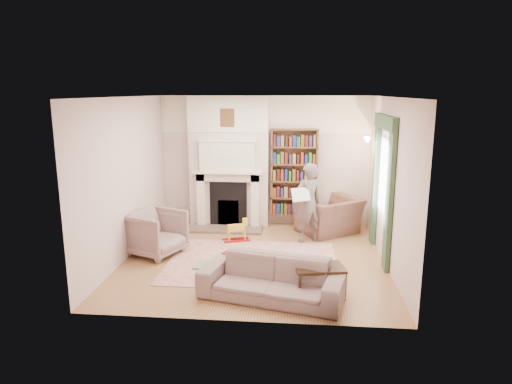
# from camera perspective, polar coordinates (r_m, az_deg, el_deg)

# --- Properties ---
(floor) EXTENTS (4.50, 4.50, 0.00)m
(floor) POSITION_cam_1_polar(r_m,az_deg,el_deg) (8.14, -0.16, -8.31)
(floor) COLOR brown
(floor) RESTS_ON ground
(ceiling) EXTENTS (4.50, 4.50, 0.00)m
(ceiling) POSITION_cam_1_polar(r_m,az_deg,el_deg) (7.61, -0.18, 11.80)
(ceiling) COLOR white
(ceiling) RESTS_ON wall_back
(wall_back) EXTENTS (4.50, 0.00, 4.50)m
(wall_back) POSITION_cam_1_polar(r_m,az_deg,el_deg) (9.96, 1.07, 3.89)
(wall_back) COLOR beige
(wall_back) RESTS_ON floor
(wall_front) EXTENTS (4.50, 0.00, 4.50)m
(wall_front) POSITION_cam_1_polar(r_m,az_deg,el_deg) (5.58, -2.38, -3.05)
(wall_front) COLOR beige
(wall_front) RESTS_ON floor
(wall_left) EXTENTS (0.00, 4.50, 4.50)m
(wall_left) POSITION_cam_1_polar(r_m,az_deg,el_deg) (8.27, -15.88, 1.63)
(wall_left) COLOR beige
(wall_left) RESTS_ON floor
(wall_right) EXTENTS (0.00, 4.50, 4.50)m
(wall_right) POSITION_cam_1_polar(r_m,az_deg,el_deg) (7.87, 16.37, 1.05)
(wall_right) COLOR beige
(wall_right) RESTS_ON floor
(fireplace) EXTENTS (1.70, 0.58, 2.80)m
(fireplace) POSITION_cam_1_polar(r_m,az_deg,el_deg) (9.85, -3.39, 3.70)
(fireplace) COLOR beige
(fireplace) RESTS_ON floor
(bookcase) EXTENTS (1.00, 0.24, 1.85)m
(bookcase) POSITION_cam_1_polar(r_m,az_deg,el_deg) (9.85, 4.78, 2.42)
(bookcase) COLOR brown
(bookcase) RESTS_ON floor
(window) EXTENTS (0.02, 0.90, 1.30)m
(window) POSITION_cam_1_polar(r_m,az_deg,el_deg) (8.24, 15.77, 1.95)
(window) COLOR silver
(window) RESTS_ON wall_right
(curtain_left) EXTENTS (0.07, 0.32, 2.40)m
(curtain_left) POSITION_cam_1_polar(r_m,az_deg,el_deg) (7.61, 16.32, -0.86)
(curtain_left) COLOR #2D462D
(curtain_left) RESTS_ON floor
(curtain_right) EXTENTS (0.07, 0.32, 2.40)m
(curtain_right) POSITION_cam_1_polar(r_m,az_deg,el_deg) (8.96, 14.67, 1.21)
(curtain_right) COLOR #2D462D
(curtain_right) RESTS_ON floor
(pelmet) EXTENTS (0.09, 1.70, 0.24)m
(pelmet) POSITION_cam_1_polar(r_m,az_deg,el_deg) (8.12, 15.85, 8.42)
(pelmet) COLOR #2D462D
(pelmet) RESTS_ON wall_right
(wall_sconce) EXTENTS (0.20, 0.24, 0.24)m
(wall_sconce) POSITION_cam_1_polar(r_m,az_deg,el_deg) (9.22, 13.47, 5.99)
(wall_sconce) COLOR gold
(wall_sconce) RESTS_ON wall_right
(rug) EXTENTS (2.90, 2.23, 0.01)m
(rug) POSITION_cam_1_polar(r_m,az_deg,el_deg) (7.96, -0.45, -8.77)
(rug) COLOR beige
(rug) RESTS_ON floor
(armchair_reading) EXTENTS (1.52, 1.48, 0.75)m
(armchair_reading) POSITION_cam_1_polar(r_m,az_deg,el_deg) (9.56, 9.12, -2.92)
(armchair_reading) COLOR #552E2D
(armchair_reading) RESTS_ON floor
(armchair_left) EXTENTS (1.15, 1.14, 0.80)m
(armchair_left) POSITION_cam_1_polar(r_m,az_deg,el_deg) (8.41, -12.42, -5.03)
(armchair_left) COLOR #A19084
(armchair_left) RESTS_ON floor
(sofa) EXTENTS (2.15, 1.25, 0.59)m
(sofa) POSITION_cam_1_polar(r_m,az_deg,el_deg) (6.57, 1.97, -10.79)
(sofa) COLOR gray
(sofa) RESTS_ON floor
(man_reading) EXTENTS (0.68, 0.60, 1.56)m
(man_reading) POSITION_cam_1_polar(r_m,az_deg,el_deg) (8.86, 6.55, -1.36)
(man_reading) COLOR #5F504C
(man_reading) RESTS_ON floor
(newspaper) EXTENTS (0.38, 0.27, 0.25)m
(newspaper) POSITION_cam_1_polar(r_m,az_deg,el_deg) (8.62, 5.61, -0.32)
(newspaper) COLOR white
(newspaper) RESTS_ON man_reading
(coffee_table) EXTENTS (0.78, 0.58, 0.45)m
(coffee_table) POSITION_cam_1_polar(r_m,az_deg,el_deg) (6.73, 7.87, -10.98)
(coffee_table) COLOR black
(coffee_table) RESTS_ON floor
(paraffin_heater) EXTENTS (0.25, 0.25, 0.55)m
(paraffin_heater) POSITION_cam_1_polar(r_m,az_deg,el_deg) (9.69, -9.28, -3.34)
(paraffin_heater) COLOR #989B9F
(paraffin_heater) RESTS_ON floor
(rocking_horse) EXTENTS (0.56, 0.37, 0.46)m
(rocking_horse) POSITION_cam_1_polar(r_m,az_deg,el_deg) (8.95, -2.48, -4.81)
(rocking_horse) COLOR gold
(rocking_horse) RESTS_ON rug
(board_game) EXTENTS (0.39, 0.39, 0.03)m
(board_game) POSITION_cam_1_polar(r_m,az_deg,el_deg) (7.83, -6.32, -9.06)
(board_game) COLOR gold
(board_game) RESTS_ON rug
(game_box_lid) EXTENTS (0.32, 0.27, 0.05)m
(game_box_lid) POSITION_cam_1_polar(r_m,az_deg,el_deg) (8.27, -3.17, -7.71)
(game_box_lid) COLOR #A41219
(game_box_lid) RESTS_ON rug
(comic_annuals) EXTENTS (1.00, 0.44, 0.02)m
(comic_annuals) POSITION_cam_1_polar(r_m,az_deg,el_deg) (7.81, 0.74, -9.10)
(comic_annuals) COLOR red
(comic_annuals) RESTS_ON rug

